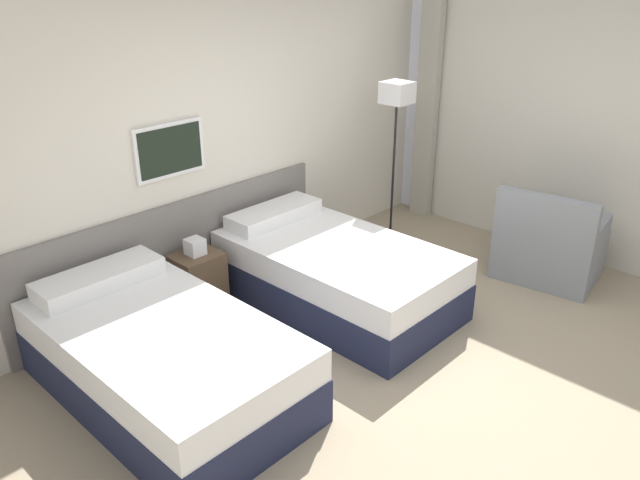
{
  "coord_description": "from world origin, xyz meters",
  "views": [
    {
      "loc": [
        -3.36,
        -2.02,
        2.76
      ],
      "look_at": [
        -0.06,
        1.1,
        0.71
      ],
      "focal_mm": 35.0,
      "sensor_mm": 36.0,
      "label": 1
    }
  ],
  "objects": [
    {
      "name": "ground_plane",
      "position": [
        0.0,
        0.0,
        0.0
      ],
      "size": [
        16.0,
        16.0,
        0.0
      ],
      "primitive_type": "plane",
      "color": "gray"
    },
    {
      "name": "wall_headboard",
      "position": [
        -0.05,
        2.25,
        1.29
      ],
      "size": [
        10.0,
        0.1,
        2.7
      ],
      "color": "beige",
      "rests_on": "ground_plane"
    },
    {
      "name": "wall_window",
      "position": [
        2.6,
        -0.03,
        1.34
      ],
      "size": [
        0.21,
        4.72,
        2.7
      ],
      "color": "white",
      "rests_on": "ground_plane"
    },
    {
      "name": "bed_near_door",
      "position": [
        -1.53,
        1.18,
        0.29
      ],
      "size": [
        1.15,
        2.03,
        0.69
      ],
      "color": "#1E233D",
      "rests_on": "ground_plane"
    },
    {
      "name": "bed_near_window",
      "position": [
        0.21,
        1.18,
        0.29
      ],
      "size": [
        1.15,
        2.03,
        0.69
      ],
      "color": "#1E233D",
      "rests_on": "ground_plane"
    },
    {
      "name": "nightstand",
      "position": [
        -0.66,
        1.97,
        0.27
      ],
      "size": [
        0.39,
        0.34,
        0.65
      ],
      "color": "brown",
      "rests_on": "ground_plane"
    },
    {
      "name": "floor_lamp",
      "position": [
        1.59,
        1.63,
        1.44
      ],
      "size": [
        0.27,
        0.27,
        1.68
      ],
      "color": "black",
      "rests_on": "ground_plane"
    },
    {
      "name": "armchair",
      "position": [
        1.94,
        0.05,
        0.3
      ],
      "size": [
        0.83,
        0.97,
        0.9
      ],
      "rotation": [
        0.0,
        0.0,
        1.71
      ],
      "color": "gray",
      "rests_on": "ground_plane"
    }
  ]
}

